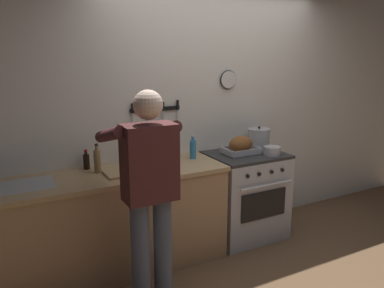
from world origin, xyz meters
name	(u,v)px	position (x,y,z in m)	size (l,w,h in m)	color
ground_plane	(292,288)	(0.00, 0.00, 0.00)	(8.00, 8.00, 0.00)	brown
wall_back	(210,112)	(0.00, 1.35, 1.30)	(6.00, 0.13, 2.60)	white
counter_block	(112,221)	(-1.21, 0.99, 0.46)	(2.03, 0.65, 0.90)	tan
stove	(245,195)	(0.22, 0.99, 0.45)	(0.76, 0.67, 0.90)	#BCBCC1
person_cook	(149,187)	(-1.09, 0.38, 0.95)	(0.51, 0.63, 1.66)	#4C566B
roasting_pan	(241,146)	(0.16, 1.01, 0.98)	(0.35, 0.26, 0.19)	#B7B7BC
stock_pot	(259,138)	(0.47, 1.11, 1.01)	(0.23, 0.23, 0.24)	#B7B7BC
saucepan	(272,151)	(0.41, 0.81, 0.94)	(0.17, 0.17, 0.09)	#B7B7BC
cutting_board	(126,172)	(-1.08, 0.92, 0.91)	(0.36, 0.24, 0.02)	tan
bottle_wine_red	(143,151)	(-0.86, 1.10, 1.03)	(0.07, 0.07, 0.31)	#47141E
bottle_hot_sauce	(173,149)	(-0.51, 1.21, 0.98)	(0.05, 0.05, 0.20)	red
bottle_vinegar	(97,161)	(-1.29, 1.07, 1.01)	(0.06, 0.06, 0.25)	#997F4C
bottle_soy_sauce	(86,161)	(-1.35, 1.22, 0.97)	(0.06, 0.06, 0.17)	black
bottle_dish_soap	(193,149)	(-0.35, 1.08, 1.00)	(0.06, 0.06, 0.23)	#338CCC
bottle_olive_oil	(162,150)	(-0.68, 1.07, 1.03)	(0.07, 0.07, 0.31)	#385623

